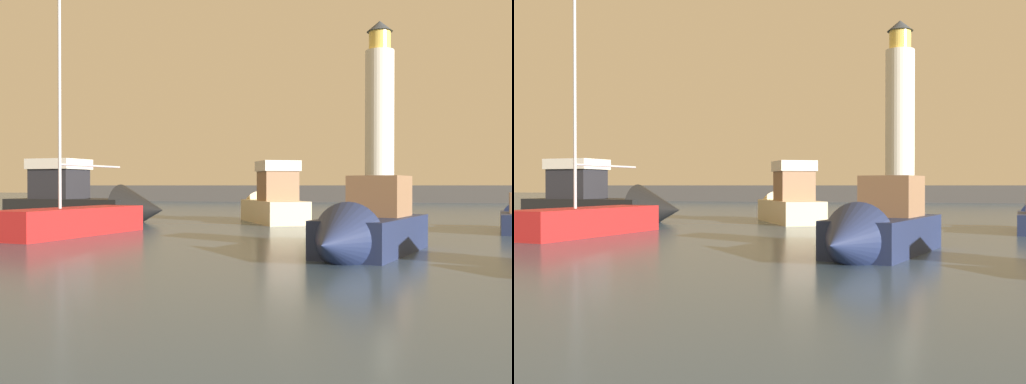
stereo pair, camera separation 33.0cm
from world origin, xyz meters
TOP-DOWN VIEW (x-y plane):
  - ground_plane at (0.00, 35.14)m, footprint 220.00×220.00m
  - breakwater at (0.00, 70.29)m, footprint 71.36×4.84m
  - lighthouse at (5.05, 70.29)m, footprint 3.39×3.39m
  - motorboat_0 at (-10.76, 29.14)m, footprint 9.56×3.98m
  - motorboat_1 at (-1.09, 30.77)m, footprint 5.19×7.49m
  - motorboat_3 at (4.26, 15.94)m, footprint 3.84×6.86m
  - sailboat_moored at (-7.25, 20.70)m, footprint 3.27×7.30m

SIDE VIEW (x-z plane):
  - ground_plane at x=0.00m, z-range 0.00..0.00m
  - sailboat_moored at x=-7.25m, z-range -4.70..5.89m
  - motorboat_3 at x=4.26m, z-range -0.62..2.06m
  - breakwater at x=0.00m, z-range 0.00..1.99m
  - motorboat_1 at x=-1.09m, z-range -0.82..2.82m
  - motorboat_0 at x=-10.76m, z-range -1.03..3.12m
  - lighthouse at x=5.05m, z-range 1.48..20.98m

